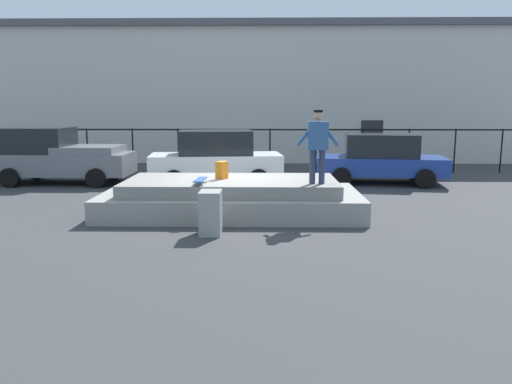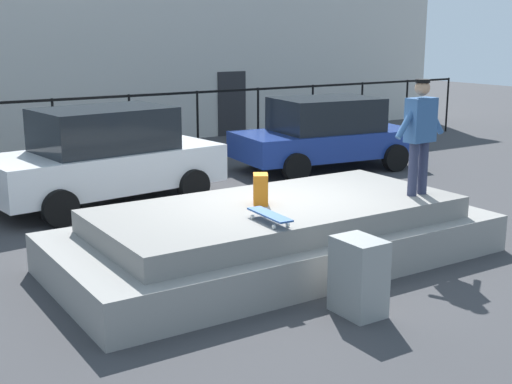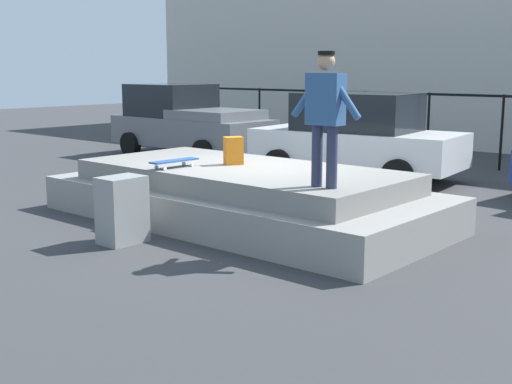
{
  "view_description": "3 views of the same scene",
  "coord_description": "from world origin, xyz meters",
  "views": [
    {
      "loc": [
        0.73,
        -12.47,
        2.63
      ],
      "look_at": [
        0.5,
        0.15,
        0.44
      ],
      "focal_mm": 34.75,
      "sensor_mm": 36.0,
      "label": 1
    },
    {
      "loc": [
        -5.46,
        -8.12,
        3.22
      ],
      "look_at": [
        0.27,
        0.79,
        0.74
      ],
      "focal_mm": 48.2,
      "sensor_mm": 36.0,
      "label": 2
    },
    {
      "loc": [
        6.81,
        -7.96,
        2.35
      ],
      "look_at": [
        -0.28,
        0.18,
        0.35
      ],
      "focal_mm": 47.12,
      "sensor_mm": 36.0,
      "label": 3
    }
  ],
  "objects": [
    {
      "name": "ground_plane",
      "position": [
        0.0,
        0.0,
        0.0
      ],
      "size": [
        60.0,
        60.0,
        0.0
      ],
      "primitive_type": "plane",
      "color": "#38383A"
    },
    {
      "name": "backpack",
      "position": [
        -0.34,
        -0.29,
        1.07
      ],
      "size": [
        0.32,
        0.34,
        0.43
      ],
      "primitive_type": "cube",
      "rotation": [
        0.0,
        0.0,
        4.17
      ],
      "color": "orange",
      "rests_on": "concrete_ledge"
    },
    {
      "name": "skateboarder",
      "position": [
        1.94,
        -1.05,
        1.84
      ],
      "size": [
        1.01,
        0.27,
        1.7
      ],
      "color": "#2D334C",
      "rests_on": "concrete_ledge"
    },
    {
      "name": "car_grey_pickup_near",
      "position": [
        -6.37,
        4.37,
        0.95
      ],
      "size": [
        4.63,
        2.13,
        1.92
      ],
      "color": "slate",
      "rests_on": "ground_plane"
    },
    {
      "name": "concrete_ledge",
      "position": [
        -0.1,
        -0.37,
        0.39
      ],
      "size": [
        6.31,
        2.95,
        0.85
      ],
      "color": "gray",
      "rests_on": "ground_plane"
    },
    {
      "name": "car_white_sedan_mid",
      "position": [
        -0.94,
        4.19,
        0.92
      ],
      "size": [
        4.57,
        2.49,
        1.83
      ],
      "color": "white",
      "rests_on": "ground_plane"
    },
    {
      "name": "fence_row",
      "position": [
        0.0,
        7.42,
        1.21
      ],
      "size": [
        24.06,
        0.06,
        1.75
      ],
      "color": "black",
      "rests_on": "ground_plane"
    },
    {
      "name": "skateboard",
      "position": [
        -0.77,
        -1.15,
        0.95
      ],
      "size": [
        0.26,
        0.83,
        0.12
      ],
      "color": "#264C8C",
      "rests_on": "concrete_ledge"
    },
    {
      "name": "utility_box",
      "position": [
        -0.4,
        -2.45,
        0.46
      ],
      "size": [
        0.44,
        0.6,
        0.91
      ],
      "primitive_type": "cube",
      "rotation": [
        0.0,
        0.0,
        -0.0
      ],
      "color": "gray",
      "rests_on": "ground_plane"
    }
  ]
}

